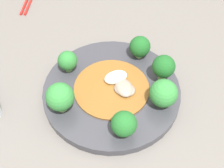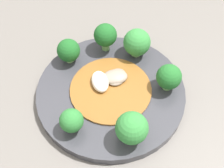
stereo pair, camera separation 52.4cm
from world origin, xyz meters
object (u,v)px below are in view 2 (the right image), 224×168
(broccoli_southwest, at_px, (72,121))
(broccoli_north, at_px, (105,36))
(plate, at_px, (112,92))
(broccoli_east, at_px, (169,77))
(broccoli_south, at_px, (132,128))
(broccoli_northeast, at_px, (137,43))
(stirfry_center, at_px, (111,85))
(broccoli_northwest, at_px, (69,51))

(broccoli_southwest, height_order, broccoli_north, broccoli_north)
(plate, bearing_deg, broccoli_north, 85.38)
(broccoli_east, xyz_separation_m, broccoli_south, (-0.10, -0.10, 0.01))
(plate, distance_m, broccoli_south, 0.13)
(broccoli_northeast, bearing_deg, broccoli_southwest, -135.49)
(broccoli_east, distance_m, broccoli_north, 0.17)
(broccoli_east, bearing_deg, plate, 171.38)
(plate, bearing_deg, broccoli_southwest, -140.56)
(stirfry_center, bearing_deg, broccoli_east, -13.15)
(broccoli_southwest, xyz_separation_m, stirfry_center, (0.09, 0.08, -0.02))
(plate, xyz_separation_m, broccoli_northwest, (-0.07, 0.10, 0.04))
(broccoli_east, bearing_deg, broccoli_southwest, -164.18)
(broccoli_northwest, height_order, broccoli_northeast, broccoli_northeast)
(broccoli_south, bearing_deg, broccoli_southwest, 157.52)
(plate, xyz_separation_m, broccoli_south, (0.01, -0.12, 0.05))
(broccoli_northwest, relative_size, stirfry_center, 0.34)
(broccoli_south, bearing_deg, broccoli_northeast, 73.07)
(broccoli_south, distance_m, broccoli_southwest, 0.11)
(broccoli_east, height_order, broccoli_southwest, broccoli_east)
(broccoli_northwest, xyz_separation_m, broccoli_northeast, (0.15, -0.01, 0.01))
(broccoli_north, bearing_deg, broccoli_northwest, -167.07)
(broccoli_southwest, xyz_separation_m, broccoli_northeast, (0.16, 0.16, 0.01))
(stirfry_center, bearing_deg, broccoli_northwest, 129.94)
(broccoli_northeast, relative_size, broccoli_north, 0.99)
(broccoli_southwest, distance_m, broccoli_north, 0.22)
(broccoli_northwest, distance_m, broccoli_southwest, 0.17)
(plate, relative_size, broccoli_south, 4.32)
(broccoli_southwest, relative_size, broccoli_northeast, 0.80)
(broccoli_east, xyz_separation_m, broccoli_southwest, (-0.20, -0.06, -0.00))
(broccoli_east, bearing_deg, broccoli_north, 127.39)
(broccoli_south, xyz_separation_m, stirfry_center, (-0.01, 0.13, -0.03))
(broccoli_north, distance_m, stirfry_center, 0.11)
(stirfry_center, bearing_deg, broccoli_south, -84.58)
(broccoli_northeast, bearing_deg, stirfry_center, -133.78)
(broccoli_northwest, height_order, stirfry_center, broccoli_northwest)
(broccoli_northwest, bearing_deg, broccoli_south, -68.12)
(broccoli_northwest, bearing_deg, broccoli_north, 12.93)
(plate, height_order, broccoli_north, broccoli_north)
(broccoli_northwest, xyz_separation_m, stirfry_center, (0.07, -0.09, -0.03))
(broccoli_north, height_order, stirfry_center, broccoli_north)
(broccoli_east, xyz_separation_m, broccoli_northeast, (-0.04, 0.10, 0.00))
(plate, height_order, broccoli_east, broccoli_east)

